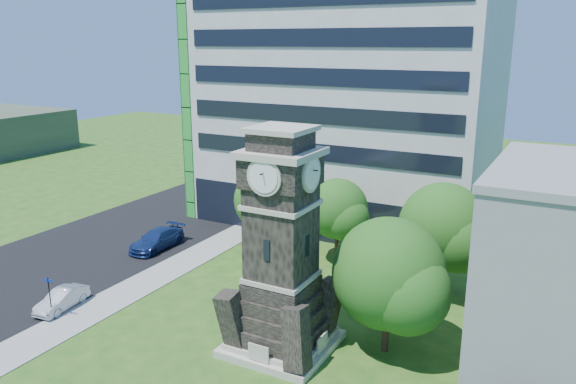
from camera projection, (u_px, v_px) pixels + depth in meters
The scene contains 13 objects.
ground at pixel (216, 350), 30.66m from camera, with size 160.00×160.00×0.00m, color #255017.
sidewalk at pixel (146, 282), 39.26m from camera, with size 3.00×70.00×0.06m, color gray.
street at pixel (62, 260), 43.16m from camera, with size 14.00×80.00×0.02m, color black.
clock_tower at pixel (281, 257), 29.61m from camera, with size 5.40×5.40×12.22m.
office_tall at pixel (349, 65), 50.40m from camera, with size 26.20×15.11×28.60m.
car_street_mid at pixel (62, 299), 35.26m from camera, with size 1.32×3.78×1.25m, color #AAACB2.
car_street_north at pixel (157, 240), 45.51m from camera, with size 2.14×5.28×1.53m, color navy.
park_bench at pixel (274, 344), 30.25m from camera, with size 1.94×0.52×1.00m.
street_sign at pixel (50, 294), 33.58m from camera, with size 0.65×0.07×2.71m.
tree_nw at pixel (266, 202), 45.43m from camera, with size 5.57×5.06×6.40m.
tree_nc at pixel (338, 211), 41.70m from camera, with size 5.01×4.55×6.56m.
tree_ne at pixel (444, 229), 36.14m from camera, with size 6.25×5.68×7.64m.
tree_east at pixel (390, 277), 29.47m from camera, with size 6.60×6.00×7.52m.
Camera 1 is at (16.46, -22.22, 16.31)m, focal length 35.00 mm.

